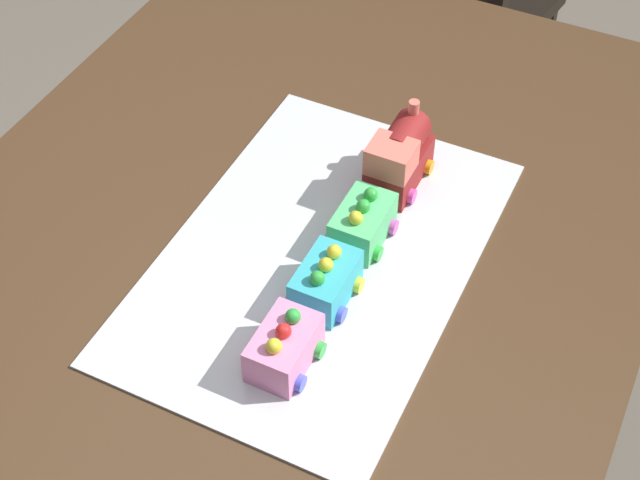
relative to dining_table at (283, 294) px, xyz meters
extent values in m
cube|color=#4C331E|center=(0.00, 0.00, 0.09)|extent=(1.40, 1.00, 0.03)
cube|color=#4C331E|center=(-0.64, -0.44, -0.28)|extent=(0.07, 0.07, 0.71)
cube|color=#4C331E|center=(-0.64, 0.44, -0.28)|extent=(0.07, 0.07, 0.71)
cube|color=black|center=(-1.10, -0.12, -0.19)|extent=(0.46, 0.46, 0.04)
cube|color=black|center=(-1.24, 0.08, -0.42)|extent=(0.04, 0.04, 0.42)
cube|color=black|center=(-1.29, -0.26, -0.42)|extent=(0.04, 0.04, 0.42)
cube|color=black|center=(-0.91, 0.02, -0.42)|extent=(0.04, 0.04, 0.42)
cube|color=black|center=(-0.96, -0.31, -0.42)|extent=(0.04, 0.04, 0.42)
cube|color=silver|center=(0.00, 0.06, 0.11)|extent=(0.60, 0.40, 0.00)
cube|color=maroon|center=(-0.19, 0.10, 0.14)|extent=(0.12, 0.06, 0.05)
cylinder|color=maroon|center=(-0.21, 0.10, 0.18)|extent=(0.08, 0.05, 0.05)
cube|color=#F27260|center=(-0.16, 0.10, 0.18)|extent=(0.06, 0.06, 0.04)
cylinder|color=#F27260|center=(-0.23, 0.10, 0.21)|extent=(0.02, 0.02, 0.03)
sphere|color=#F4EFCC|center=(-0.26, 0.10, 0.14)|extent=(0.02, 0.02, 0.02)
cylinder|color=orange|center=(-0.22, 0.06, 0.12)|extent=(0.02, 0.01, 0.02)
cylinder|color=red|center=(-0.16, 0.06, 0.12)|extent=(0.02, 0.01, 0.02)
cylinder|color=orange|center=(-0.22, 0.13, 0.12)|extent=(0.02, 0.01, 0.02)
cylinder|color=#D84CB2|center=(-0.16, 0.13, 0.12)|extent=(0.02, 0.01, 0.02)
cube|color=#59CC7A|center=(-0.06, 0.10, 0.14)|extent=(0.10, 0.06, 0.06)
cylinder|color=yellow|center=(-0.09, 0.06, 0.12)|extent=(0.02, 0.01, 0.02)
cylinder|color=#D84CB2|center=(-0.03, 0.06, 0.12)|extent=(0.02, 0.01, 0.02)
cylinder|color=#D84CB2|center=(-0.09, 0.13, 0.12)|extent=(0.02, 0.01, 0.02)
cylinder|color=green|center=(-0.03, 0.13, 0.12)|extent=(0.02, 0.01, 0.02)
sphere|color=yellow|center=(-0.03, 0.10, 0.17)|extent=(0.02, 0.02, 0.02)
sphere|color=green|center=(-0.08, 0.10, 0.17)|extent=(0.02, 0.02, 0.02)
sphere|color=green|center=(-0.06, 0.10, 0.17)|extent=(0.02, 0.02, 0.02)
cube|color=#38B7C6|center=(0.06, 0.10, 0.14)|extent=(0.10, 0.06, 0.06)
cylinder|color=green|center=(0.03, 0.06, 0.12)|extent=(0.02, 0.01, 0.02)
cylinder|color=#D84CB2|center=(0.09, 0.06, 0.12)|extent=(0.02, 0.01, 0.02)
cylinder|color=yellow|center=(0.03, 0.13, 0.12)|extent=(0.02, 0.01, 0.02)
cylinder|color=#4C59D8|center=(0.09, 0.13, 0.12)|extent=(0.02, 0.01, 0.02)
sphere|color=yellow|center=(0.06, 0.10, 0.17)|extent=(0.02, 0.02, 0.02)
sphere|color=yellow|center=(0.03, 0.10, 0.17)|extent=(0.02, 0.02, 0.02)
sphere|color=green|center=(0.08, 0.10, 0.17)|extent=(0.02, 0.02, 0.02)
cube|color=pink|center=(0.18, 0.10, 0.14)|extent=(0.10, 0.06, 0.06)
cylinder|color=red|center=(0.15, 0.06, 0.12)|extent=(0.02, 0.01, 0.02)
cylinder|color=red|center=(0.20, 0.06, 0.12)|extent=(0.02, 0.01, 0.02)
cylinder|color=green|center=(0.15, 0.13, 0.12)|extent=(0.02, 0.01, 0.02)
cylinder|color=#4C59D8|center=(0.20, 0.13, 0.12)|extent=(0.02, 0.01, 0.02)
sphere|color=yellow|center=(0.20, 0.10, 0.17)|extent=(0.02, 0.02, 0.02)
sphere|color=red|center=(0.18, 0.10, 0.17)|extent=(0.02, 0.02, 0.02)
sphere|color=green|center=(0.15, 0.10, 0.17)|extent=(0.02, 0.02, 0.02)
camera|label=1|loc=(0.78, 0.44, 1.08)|focal=53.10mm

